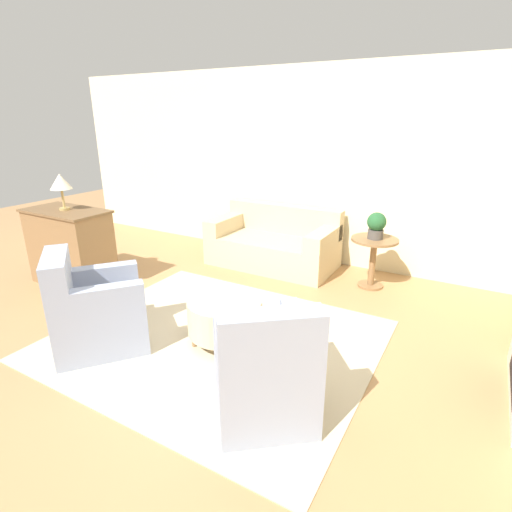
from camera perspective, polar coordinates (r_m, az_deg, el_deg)
name	(u,v)px	position (r m, az deg, el deg)	size (l,w,h in m)	color
ground_plane	(216,340)	(4.09, -5.79, -11.87)	(16.00, 16.00, 0.00)	#AD7F51
wall_back	(323,168)	(6.02, 9.61, 12.32)	(9.45, 0.12, 2.80)	beige
rug	(216,340)	(4.09, -5.79, -11.81)	(3.02, 2.57, 0.01)	beige
couch	(274,244)	(5.94, 2.58, 1.68)	(1.83, 0.95, 0.84)	#C6B289
armchair_left	(93,312)	(4.07, -22.26, -7.44)	(1.03, 1.05, 0.96)	#8E99B2
armchair_right	(264,371)	(3.00, 1.18, -16.08)	(1.03, 1.05, 0.96)	#8E99B2
ottoman_table	(225,316)	(3.90, -4.45, -8.52)	(0.72, 0.72, 0.45)	#C6B289
side_table	(373,254)	(5.30, 16.42, 0.31)	(0.59, 0.59, 0.65)	olive
dresser	(71,246)	(5.74, -24.95, 1.31)	(1.13, 0.59, 0.99)	olive
potted_plant_on_side_table	(376,225)	(5.20, 16.82, 4.28)	(0.23, 0.23, 0.33)	#4C4742
table_lamp	(60,183)	(5.57, -26.15, 9.38)	(0.26, 0.26, 0.45)	tan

